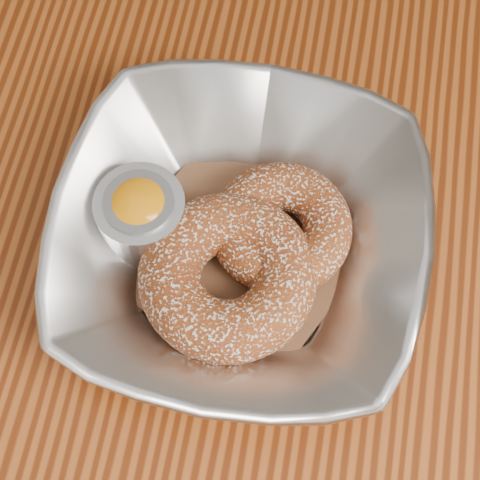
% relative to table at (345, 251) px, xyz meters
% --- Properties ---
extents(ground_plane, '(4.00, 4.00, 0.00)m').
position_rel_table_xyz_m(ground_plane, '(0.00, 0.00, -0.65)').
color(ground_plane, '#565659').
rests_on(ground_plane, ground).
extents(table, '(1.20, 0.80, 0.75)m').
position_rel_table_xyz_m(table, '(0.00, 0.00, 0.00)').
color(table, brown).
rests_on(table, ground_plane).
extents(serving_bowl, '(0.24, 0.24, 0.06)m').
position_rel_table_xyz_m(serving_bowl, '(-0.08, -0.06, 0.13)').
color(serving_bowl, silver).
rests_on(serving_bowl, table).
extents(parchment, '(0.20, 0.20, 0.00)m').
position_rel_table_xyz_m(parchment, '(-0.08, -0.06, 0.11)').
color(parchment, brown).
rests_on(parchment, table).
extents(donut_back, '(0.11, 0.11, 0.03)m').
position_rel_table_xyz_m(donut_back, '(-0.05, -0.04, 0.13)').
color(donut_back, brown).
rests_on(donut_back, parchment).
extents(donut_front, '(0.14, 0.14, 0.04)m').
position_rel_table_xyz_m(donut_front, '(-0.08, -0.09, 0.13)').
color(donut_front, brown).
rests_on(donut_front, parchment).
extents(ramekin, '(0.06, 0.06, 0.05)m').
position_rel_table_xyz_m(ramekin, '(-0.15, -0.05, 0.13)').
color(ramekin, silver).
rests_on(ramekin, table).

